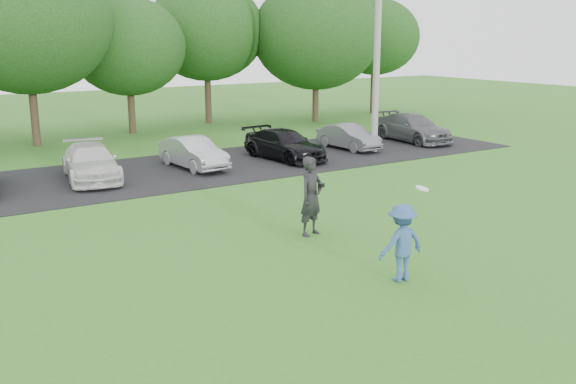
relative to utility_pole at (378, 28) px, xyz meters
The scene contains 7 objects.
ground 16.48m from the utility_pole, 129.38° to the right, with size 100.00×100.00×0.00m, color #387120.
parking_lot 11.23m from the utility_pole, behind, with size 32.00×6.50×0.03m, color black.
utility_pole is the anchor object (origin of this frame).
frisbee_player 15.62m from the utility_pole, 128.05° to the right, with size 1.08×0.66×2.00m.
camera_bystander 12.93m from the utility_pole, 137.51° to the right, with size 0.84×0.67×2.01m.
parked_cars 10.82m from the utility_pole, behind, with size 28.15×4.83×1.26m.
tree_row 13.59m from the utility_pole, 128.27° to the left, with size 42.39×9.85×8.64m.
Camera 1 is at (-7.97, -8.92, 4.93)m, focal length 40.00 mm.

